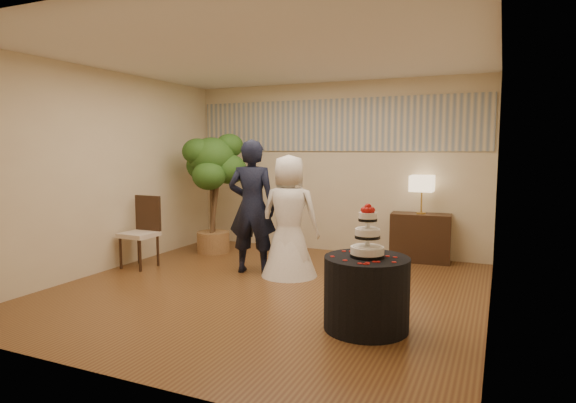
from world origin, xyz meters
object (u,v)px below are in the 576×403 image
at_px(groom, 252,207).
at_px(table_lamp, 422,195).
at_px(cake_table, 366,293).
at_px(side_chair, 139,232).
at_px(wedding_cake, 368,230).
at_px(console, 420,238).
at_px(bride, 289,216).
at_px(ficus_tree, 212,192).

distance_m(groom, table_lamp, 2.60).
bearing_deg(cake_table, side_chair, 164.50).
bearing_deg(wedding_cake, groom, 144.37).
bearing_deg(groom, console, -154.01).
bearing_deg(bride, side_chair, 4.71).
bearing_deg(side_chair, table_lamp, 31.10).
relative_size(wedding_cake, console, 0.58).
distance_m(wedding_cake, console, 3.10).
distance_m(console, side_chair, 4.19).
distance_m(console, table_lamp, 0.66).
bearing_deg(side_chair, bride, 14.19).
bearing_deg(side_chair, groom, 16.54).
bearing_deg(wedding_cake, console, 89.30).
height_order(cake_table, console, console).
xyz_separation_m(wedding_cake, side_chair, (-3.62, 1.00, -0.44)).
distance_m(bride, side_chair, 2.24).
distance_m(groom, console, 2.65).
bearing_deg(console, cake_table, -95.04).
xyz_separation_m(wedding_cake, table_lamp, (0.04, 3.04, 0.07)).
relative_size(cake_table, wedding_cake, 1.59).
xyz_separation_m(wedding_cake, console, (0.04, 3.04, -0.59)).
xyz_separation_m(groom, table_lamp, (2.03, 1.62, 0.10)).
height_order(groom, cake_table, groom).
distance_m(bride, cake_table, 2.12).
xyz_separation_m(cake_table, table_lamp, (0.04, 3.04, 0.68)).
relative_size(bride, table_lamp, 2.82).
distance_m(cake_table, table_lamp, 3.12).
height_order(table_lamp, side_chair, table_lamp).
relative_size(wedding_cake, ficus_tree, 0.25).
xyz_separation_m(cake_table, console, (0.04, 3.04, 0.02)).
relative_size(ficus_tree, side_chair, 1.94).
height_order(wedding_cake, console, wedding_cake).
xyz_separation_m(cake_table, ficus_tree, (-3.21, 2.31, 0.65)).
relative_size(table_lamp, side_chair, 0.56).
bearing_deg(console, table_lamp, 0.00).
bearing_deg(table_lamp, bride, -133.52).
bearing_deg(console, ficus_tree, -171.68).
height_order(console, table_lamp, table_lamp).
bearing_deg(table_lamp, ficus_tree, -167.34).
distance_m(bride, ficus_tree, 1.95).
bearing_deg(console, side_chair, -155.19).
xyz_separation_m(cake_table, side_chair, (-3.62, 1.00, 0.17)).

